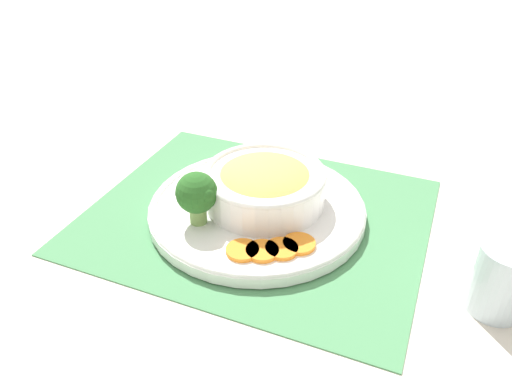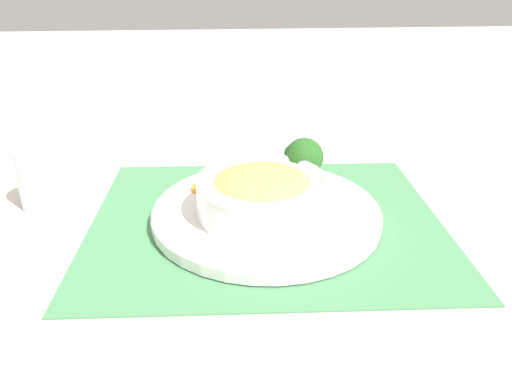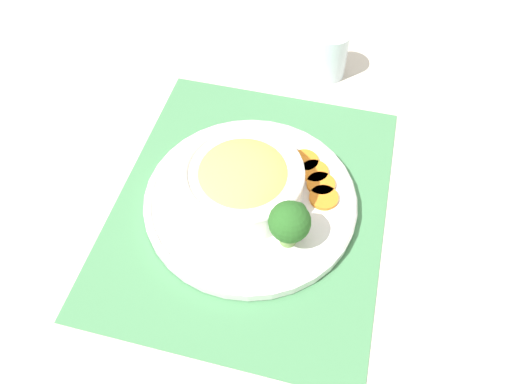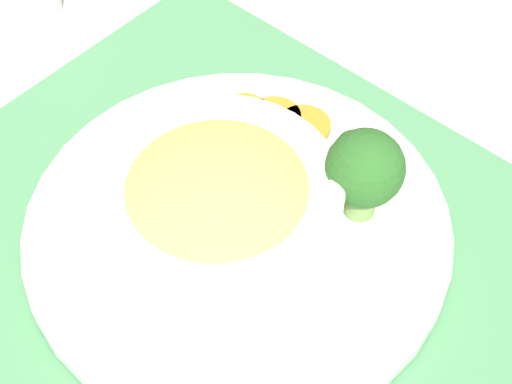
{
  "view_description": "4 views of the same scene",
  "coord_description": "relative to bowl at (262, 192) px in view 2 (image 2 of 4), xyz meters",
  "views": [
    {
      "loc": [
        -0.22,
        0.58,
        0.45
      ],
      "look_at": [
        0.0,
        0.0,
        0.04
      ],
      "focal_mm": 35.0,
      "sensor_mm": 36.0,
      "label": 1
    },
    {
      "loc": [
        -0.06,
        -0.63,
        0.35
      ],
      "look_at": [
        -0.01,
        -0.0,
        0.05
      ],
      "focal_mm": 35.0,
      "sensor_mm": 36.0,
      "label": 2
    },
    {
      "loc": [
        0.43,
        0.1,
        0.64
      ],
      "look_at": [
        0.01,
        0.01,
        0.05
      ],
      "focal_mm": 35.0,
      "sensor_mm": 36.0,
      "label": 3
    },
    {
      "loc": [
        0.26,
        -0.29,
        0.54
      ],
      "look_at": [
        0.0,
        0.02,
        0.04
      ],
      "focal_mm": 60.0,
      "sensor_mm": 36.0,
      "label": 4
    }
  ],
  "objects": [
    {
      "name": "carrot_slice_far",
      "position": [
        -0.06,
        0.1,
        -0.03
      ],
      "size": [
        0.04,
        0.04,
        0.01
      ],
      "color": "orange",
      "rests_on": "plate"
    },
    {
      "name": "bowl",
      "position": [
        0.0,
        0.0,
        0.0
      ],
      "size": [
        0.18,
        0.18,
        0.07
      ],
      "color": "white",
      "rests_on": "plate"
    },
    {
      "name": "ground_plane",
      "position": [
        0.01,
        0.01,
        -0.05
      ],
      "size": [
        4.0,
        4.0,
        0.0
      ],
      "primitive_type": "plane",
      "color": "beige"
    },
    {
      "name": "carrot_slice_middle",
      "position": [
        -0.04,
        0.11,
        -0.03
      ],
      "size": [
        0.04,
        0.04,
        0.01
      ],
      "color": "orange",
      "rests_on": "plate"
    },
    {
      "name": "plate",
      "position": [
        0.01,
        0.01,
        -0.04
      ],
      "size": [
        0.33,
        0.33,
        0.02
      ],
      "color": "white",
      "rests_on": "placemat"
    },
    {
      "name": "placemat",
      "position": [
        0.01,
        0.01,
        -0.05
      ],
      "size": [
        0.51,
        0.43,
        0.0
      ],
      "color": "#4C8C59",
      "rests_on": "ground_plane"
    },
    {
      "name": "broccoli_floret",
      "position": [
        0.07,
        0.08,
        0.02
      ],
      "size": [
        0.06,
        0.06,
        0.08
      ],
      "color": "#759E51",
      "rests_on": "plate"
    },
    {
      "name": "carrot_slice_extra",
      "position": [
        -0.08,
        0.08,
        -0.03
      ],
      "size": [
        0.04,
        0.04,
        0.01
      ],
      "color": "orange",
      "rests_on": "plate"
    },
    {
      "name": "water_glass",
      "position": [
        -0.33,
        0.09,
        -0.01
      ],
      "size": [
        0.07,
        0.07,
        0.09
      ],
      "color": "silver",
      "rests_on": "ground_plane"
    },
    {
      "name": "carrot_slice_near",
      "position": [
        -0.01,
        0.12,
        -0.03
      ],
      "size": [
        0.04,
        0.04,
        0.01
      ],
      "color": "orange",
      "rests_on": "plate"
    }
  ]
}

